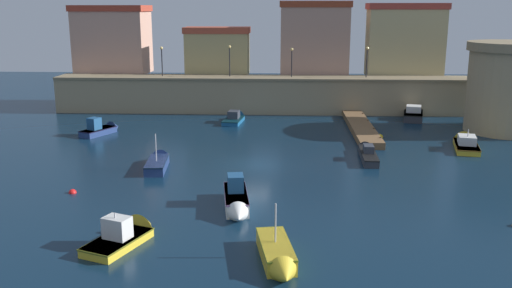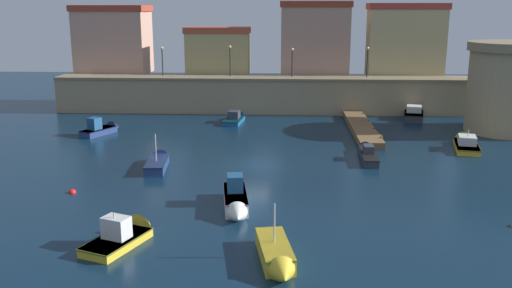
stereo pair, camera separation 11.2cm
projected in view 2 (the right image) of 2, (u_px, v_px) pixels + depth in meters
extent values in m
plane|color=#0C2338|center=(253.00, 165.00, 41.89)|extent=(119.21, 119.21, 0.00)
cube|color=#9E8966|center=(264.00, 95.00, 62.50)|extent=(46.31, 3.70, 3.76)
cube|color=#817053|center=(264.00, 78.00, 62.03)|extent=(46.31, 4.00, 0.24)
cube|color=tan|center=(114.00, 43.00, 66.61)|extent=(8.24, 5.54, 7.27)
cube|color=#A93A28|center=(111.00, 8.00, 65.66)|extent=(8.57, 5.76, 0.70)
cube|color=tan|center=(218.00, 54.00, 65.46)|extent=(7.27, 3.92, 4.80)
cube|color=#AB4630|center=(218.00, 30.00, 64.80)|extent=(7.56, 4.07, 0.70)
cube|color=tan|center=(315.00, 42.00, 64.47)|extent=(7.79, 3.79, 7.73)
cube|color=brown|center=(316.00, 4.00, 63.46)|extent=(8.10, 3.94, 0.70)
cube|color=tan|center=(405.00, 43.00, 63.81)|extent=(8.53, 3.47, 7.49)
cube|color=#AA3E32|center=(408.00, 6.00, 62.83)|extent=(8.87, 3.60, 0.70)
cylinder|color=#9E8966|center=(511.00, 92.00, 52.19)|extent=(7.79, 7.79, 7.61)
cube|color=brown|center=(361.00, 128.00, 53.34)|extent=(2.06, 14.94, 0.60)
cylinder|color=#513B25|center=(363.00, 116.00, 58.72)|extent=(0.20, 0.20, 0.70)
cylinder|color=#513B25|center=(368.00, 123.00, 55.10)|extent=(0.20, 0.20, 0.70)
cylinder|color=#513B25|center=(374.00, 131.00, 51.47)|extent=(0.20, 0.20, 0.70)
cylinder|color=#513B25|center=(381.00, 141.00, 47.85)|extent=(0.20, 0.20, 0.70)
cylinder|color=black|center=(162.00, 63.00, 62.23)|extent=(0.12, 0.12, 2.95)
sphere|color=#F9D172|center=(162.00, 48.00, 61.85)|extent=(0.32, 0.32, 0.32)
cylinder|color=black|center=(230.00, 62.00, 61.82)|extent=(0.12, 0.12, 3.10)
sphere|color=#F9D172|center=(230.00, 47.00, 61.42)|extent=(0.32, 0.32, 0.32)
cylinder|color=black|center=(292.00, 64.00, 61.50)|extent=(0.12, 0.12, 2.87)
sphere|color=#F9D172|center=(292.00, 49.00, 61.12)|extent=(0.32, 0.32, 0.32)
cylinder|color=black|center=(367.00, 63.00, 61.05)|extent=(0.12, 0.12, 3.02)
sphere|color=#F9D172|center=(368.00, 48.00, 60.66)|extent=(0.32, 0.32, 0.32)
cube|color=#333338|center=(368.00, 156.00, 43.27)|extent=(1.30, 5.24, 0.59)
cone|color=#333338|center=(364.00, 146.00, 46.42)|extent=(1.10, 1.44, 1.05)
cube|color=black|center=(368.00, 153.00, 43.21)|extent=(1.32, 5.34, 0.08)
cube|color=#333842|center=(369.00, 149.00, 43.10)|extent=(0.79, 1.29, 0.56)
cube|color=#99B7C6|center=(368.00, 146.00, 43.70)|extent=(0.67, 0.09, 0.34)
cube|color=navy|center=(98.00, 132.00, 51.70)|extent=(2.80, 3.78, 0.58)
cone|color=navy|center=(115.00, 127.00, 53.57)|extent=(1.62, 1.47, 1.33)
cube|color=black|center=(98.00, 129.00, 51.64)|extent=(2.86, 3.86, 0.08)
cube|color=navy|center=(94.00, 124.00, 51.14)|extent=(1.29, 1.31, 1.09)
cube|color=gold|center=(466.00, 147.00, 46.24)|extent=(2.69, 4.85, 0.48)
cone|color=gold|center=(463.00, 139.00, 48.94)|extent=(1.91, 1.61, 1.68)
cube|color=brown|center=(467.00, 145.00, 46.19)|extent=(2.74, 4.95, 0.08)
cube|color=silver|center=(467.00, 140.00, 46.10)|extent=(1.71, 2.05, 0.71)
cube|color=#99B7C6|center=(466.00, 137.00, 46.94)|extent=(1.21, 0.31, 0.43)
cylinder|color=#B2B2B7|center=(468.00, 137.00, 45.66)|extent=(0.08, 0.08, 1.33)
cube|color=navy|center=(157.00, 165.00, 40.62)|extent=(1.71, 4.12, 0.69)
cone|color=navy|center=(161.00, 156.00, 43.06)|extent=(1.38, 1.24, 1.28)
cube|color=black|center=(157.00, 161.00, 40.55)|extent=(1.75, 4.20, 0.08)
cylinder|color=#B2B2B7|center=(156.00, 148.00, 40.09)|extent=(0.08, 0.08, 2.01)
cube|color=#195689|center=(234.00, 121.00, 56.94)|extent=(2.07, 4.02, 0.46)
cone|color=#195689|center=(238.00, 116.00, 59.26)|extent=(1.68, 1.25, 1.57)
cube|color=#092831|center=(234.00, 119.00, 56.90)|extent=(2.11, 4.11, 0.08)
cube|color=#333842|center=(234.00, 114.00, 57.01)|extent=(1.21, 1.53, 0.76)
cube|color=#99B7C6|center=(235.00, 113.00, 57.68)|extent=(0.96, 0.17, 0.45)
cube|color=#333338|center=(414.00, 116.00, 58.60)|extent=(2.82, 4.75, 0.79)
cone|color=#333338|center=(414.00, 111.00, 61.21)|extent=(2.00, 1.61, 1.76)
cube|color=black|center=(414.00, 113.00, 58.52)|extent=(2.87, 4.84, 0.08)
cube|color=silver|center=(414.00, 109.00, 58.56)|extent=(1.83, 1.93, 0.67)
cube|color=gold|center=(275.00, 251.00, 26.13)|extent=(2.01, 4.08, 0.81)
cone|color=gold|center=(283.00, 275.00, 23.77)|extent=(1.46, 1.30, 1.29)
cube|color=#5C6F1B|center=(275.00, 244.00, 26.05)|extent=(2.05, 4.16, 0.08)
cylinder|color=#B2B2B7|center=(274.00, 223.00, 25.92)|extent=(0.08, 0.08, 1.90)
cube|color=gold|center=(117.00, 242.00, 27.53)|extent=(2.99, 4.06, 0.46)
cone|color=gold|center=(144.00, 226.00, 29.56)|extent=(1.95, 1.57, 1.69)
cube|color=#5D5F17|center=(116.00, 239.00, 27.48)|extent=(3.05, 4.14, 0.08)
cube|color=silver|center=(116.00, 227.00, 27.39)|extent=(1.51, 1.30, 1.08)
cube|color=#99B7C6|center=(122.00, 223.00, 27.77)|extent=(1.08, 0.47, 0.65)
cylinder|color=#B2B2B7|center=(115.00, 226.00, 27.26)|extent=(0.08, 0.08, 1.34)
cube|color=white|center=(235.00, 199.00, 33.07)|extent=(1.86, 4.37, 0.84)
cone|color=white|center=(238.00, 216.00, 30.50)|extent=(1.39, 1.34, 1.24)
cube|color=slate|center=(235.00, 193.00, 32.98)|extent=(1.90, 4.46, 0.08)
cube|color=navy|center=(235.00, 183.00, 33.22)|extent=(1.08, 1.31, 0.99)
sphere|color=red|center=(72.00, 193.00, 35.57)|extent=(0.50, 0.50, 0.50)
sphere|color=yellow|center=(380.00, 138.00, 50.61)|extent=(0.63, 0.63, 0.63)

